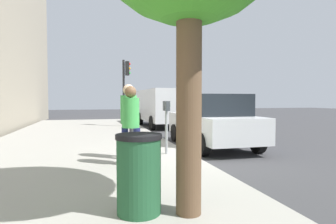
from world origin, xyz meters
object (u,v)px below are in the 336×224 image
(pedestrian_bystander, at_px, (131,119))
(traffic_signal, at_px, (126,82))
(parked_van_far, at_px, (162,105))
(trash_bin, at_px, (139,173))
(parking_meter, at_px, (166,116))
(pedestrian_at_meter, at_px, (129,114))
(parked_sedan_near, at_px, (212,120))

(pedestrian_bystander, bearing_deg, traffic_signal, 48.20)
(parked_van_far, xyz_separation_m, trash_bin, (-12.61, 3.32, -0.60))
(parking_meter, bearing_deg, trash_bin, 160.42)
(parking_meter, distance_m, trash_bin, 3.97)
(pedestrian_at_meter, height_order, traffic_signal, traffic_signal)
(parking_meter, relative_size, traffic_signal, 0.39)
(pedestrian_bystander, relative_size, parked_van_far, 0.33)
(pedestrian_bystander, xyz_separation_m, parked_van_far, (9.94, -3.08, 0.08))
(pedestrian_at_meter, relative_size, traffic_signal, 0.51)
(parked_van_far, xyz_separation_m, traffic_signal, (-0.69, 2.18, 1.32))
(trash_bin, bearing_deg, pedestrian_bystander, -5.09)
(pedestrian_at_meter, relative_size, pedestrian_bystander, 1.04)
(parking_meter, xyz_separation_m, parked_van_far, (8.90, -2.00, 0.09))
(parking_meter, height_order, pedestrian_at_meter, pedestrian_at_meter)
(pedestrian_at_meter, bearing_deg, pedestrian_bystander, -112.41)
(parked_van_far, bearing_deg, parked_sedan_near, 180.00)
(pedestrian_at_meter, distance_m, parked_van_far, 9.72)
(traffic_signal, bearing_deg, parking_meter, -178.75)
(pedestrian_at_meter, distance_m, traffic_signal, 8.69)
(parking_meter, distance_m, parked_sedan_near, 2.53)
(traffic_signal, relative_size, trash_bin, 3.56)
(pedestrian_at_meter, height_order, pedestrian_bystander, pedestrian_at_meter)
(pedestrian_bystander, bearing_deg, parking_meter, 7.68)
(traffic_signal, bearing_deg, pedestrian_bystander, 174.43)
(parked_van_far, bearing_deg, pedestrian_bystander, 162.79)
(parked_sedan_near, distance_m, traffic_signal, 7.23)
(pedestrian_bystander, bearing_deg, parked_sedan_near, 3.63)
(parking_meter, xyz_separation_m, pedestrian_bystander, (-1.04, 1.08, 0.01))
(parking_meter, xyz_separation_m, pedestrian_at_meter, (-0.33, 1.04, 0.07))
(parked_sedan_near, height_order, parked_van_far, parked_van_far)
(pedestrian_at_meter, relative_size, trash_bin, 1.80)
(pedestrian_at_meter, xyz_separation_m, trash_bin, (-3.38, 0.28, -0.58))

